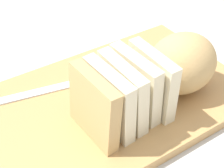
# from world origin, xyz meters

# --- Properties ---
(ground_plane) EXTENTS (3.00, 3.00, 0.00)m
(ground_plane) POSITION_xyz_m (0.00, 0.00, 0.00)
(ground_plane) COLOR beige
(cutting_board) EXTENTS (0.48, 0.31, 0.02)m
(cutting_board) POSITION_xyz_m (0.00, 0.00, 0.01)
(cutting_board) COLOR tan
(cutting_board) RESTS_ON ground_plane
(bread_loaf) EXTENTS (0.26, 0.12, 0.11)m
(bread_loaf) POSITION_xyz_m (-0.06, 0.05, 0.07)
(bread_loaf) COLOR tan
(bread_loaf) RESTS_ON cutting_board
(bread_knife) EXTENTS (0.27, 0.08, 0.02)m
(bread_knife) POSITION_xyz_m (-0.01, -0.06, 0.03)
(bread_knife) COLOR silver
(bread_knife) RESTS_ON cutting_board
(crumb_near_knife) EXTENTS (0.00, 0.00, 0.00)m
(crumb_near_knife) POSITION_xyz_m (-0.11, -0.00, 0.02)
(crumb_near_knife) COLOR tan
(crumb_near_knife) RESTS_ON cutting_board
(crumb_near_loaf) EXTENTS (0.01, 0.01, 0.01)m
(crumb_near_loaf) POSITION_xyz_m (0.02, 0.00, 0.02)
(crumb_near_loaf) COLOR tan
(crumb_near_loaf) RESTS_ON cutting_board
(crumb_stray_left) EXTENTS (0.00, 0.00, 0.00)m
(crumb_stray_left) POSITION_xyz_m (-0.09, 0.04, 0.02)
(crumb_stray_left) COLOR tan
(crumb_stray_left) RESTS_ON cutting_board
(crumb_stray_right) EXTENTS (0.01, 0.01, 0.01)m
(crumb_stray_right) POSITION_xyz_m (-0.02, -0.02, 0.02)
(crumb_stray_right) COLOR tan
(crumb_stray_right) RESTS_ON cutting_board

